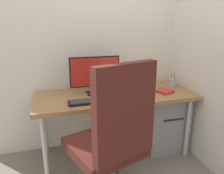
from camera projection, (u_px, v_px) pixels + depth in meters
The scene contains 12 objects.
ground_plane at pixel (115, 153), 2.47m from camera, with size 8.00×8.00×0.00m, color slate.
wall_back at pixel (106, 25), 2.41m from camera, with size 2.75×0.04×2.80m, color silver.
wall_side_right at pixel (203, 25), 2.16m from camera, with size 0.04×1.75×2.80m, color silver.
desk at pixel (116, 99), 2.29m from camera, with size 1.65×0.65×0.71m.
office_chair at pixel (113, 136), 1.59m from camera, with size 0.66×0.68×1.19m.
filing_cabinet at pixel (162, 121), 2.56m from camera, with size 0.48×0.46×0.62m.
monitor at pixel (95, 73), 2.25m from camera, with size 0.52×0.15×0.39m.
keyboard at pixel (93, 101), 2.04m from camera, with size 0.45×0.14×0.02m.
mouse at pixel (128, 97), 2.12m from camera, with size 0.06×0.10×0.03m, color slate.
pen_holder at pixel (173, 83), 2.50m from camera, with size 0.08×0.08×0.17m.
notebook at pixel (164, 91), 2.33m from camera, with size 0.14×0.17×0.03m, color #B23333.
coffee_mug at pixel (143, 82), 2.58m from camera, with size 0.11×0.07×0.09m.
Camera 1 is at (-0.64, -2.06, 1.42)m, focal length 34.93 mm.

